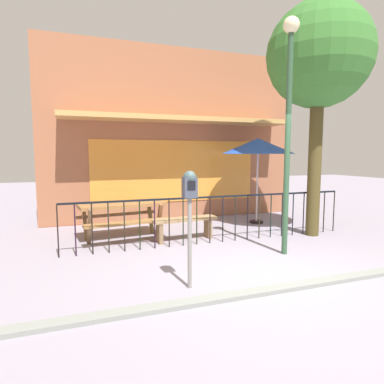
% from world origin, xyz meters
% --- Properties ---
extents(ground, '(40.00, 40.00, 0.00)m').
position_xyz_m(ground, '(0.00, 0.00, 0.00)').
color(ground, gray).
extents(pub_storefront, '(7.20, 1.45, 4.72)m').
position_xyz_m(pub_storefront, '(0.00, 4.85, 2.36)').
color(pub_storefront, brown).
rests_on(pub_storefront, ground).
extents(patio_fence_front, '(6.07, 0.04, 0.97)m').
position_xyz_m(patio_fence_front, '(0.00, 1.87, 0.66)').
color(patio_fence_front, black).
rests_on(patio_fence_front, ground).
extents(picnic_table_left, '(1.95, 1.57, 0.79)m').
position_xyz_m(picnic_table_left, '(-1.77, 2.89, 0.61)').
color(picnic_table_left, olive).
rests_on(picnic_table_left, ground).
extents(patio_umbrella, '(1.88, 1.88, 2.23)m').
position_xyz_m(patio_umbrella, '(1.82, 3.33, 2.02)').
color(patio_umbrella, black).
rests_on(patio_umbrella, ground).
extents(patio_bench, '(1.42, 0.44, 0.48)m').
position_xyz_m(patio_bench, '(-0.55, 2.27, 0.35)').
color(patio_bench, '#987951').
rests_on(patio_bench, ground).
extents(parking_meter_near, '(0.18, 0.17, 1.59)m').
position_xyz_m(parking_meter_near, '(-1.30, -0.16, 1.23)').
color(parking_meter_near, gray).
rests_on(parking_meter_near, ground).
extents(street_tree, '(2.22, 2.22, 5.02)m').
position_xyz_m(street_tree, '(2.29, 1.72, 3.86)').
color(street_tree, '#483E1D').
rests_on(street_tree, ground).
extents(street_lamp, '(0.28, 0.28, 4.13)m').
position_xyz_m(street_lamp, '(0.84, 0.72, 2.68)').
color(street_lamp, '#2D4F34').
rests_on(street_lamp, ground).
extents(curb_edge, '(10.08, 0.20, 0.11)m').
position_xyz_m(curb_edge, '(0.00, -0.66, 0.00)').
color(curb_edge, gray).
rests_on(curb_edge, ground).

